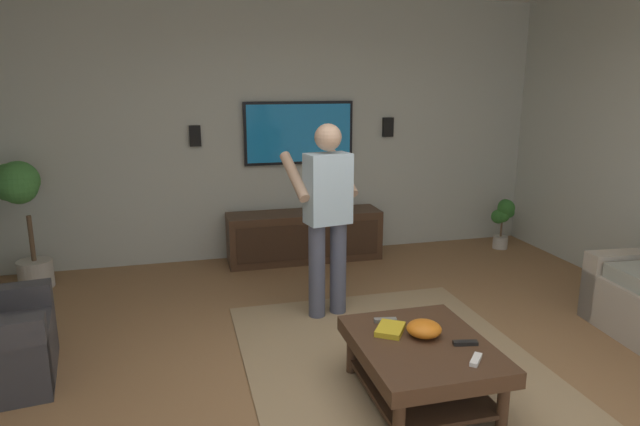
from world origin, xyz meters
TOP-DOWN VIEW (x-y plane):
  - ground_plane at (0.00, 0.00)m, footprint 7.64×7.64m
  - wall_back_tv at (3.23, 0.00)m, footprint 0.10×6.21m
  - area_rug at (0.17, -0.24)m, footprint 3.04×2.06m
  - coffee_table at (-0.03, -0.24)m, footprint 1.00×0.80m
  - media_console at (2.90, -0.18)m, footprint 0.45×1.70m
  - tv at (3.14, -0.18)m, footprint 0.05×1.23m
  - person_standing at (1.40, -0.02)m, footprint 0.60×0.61m
  - potted_plant_tall at (2.72, 2.61)m, footprint 0.44×0.47m
  - potted_plant_short at (2.70, -2.55)m, footprint 0.26×0.28m
  - bowl at (0.04, -0.28)m, footprint 0.22×0.22m
  - remote_white at (-0.34, -0.43)m, footprint 0.14×0.13m
  - remote_black at (-0.14, -0.48)m, footprint 0.07×0.16m
  - remote_grey at (0.30, -0.13)m, footprint 0.07×0.16m
  - book at (0.15, -0.10)m, footprint 0.27×0.26m
  - vase_round at (2.92, -0.52)m, footprint 0.22×0.22m
  - wall_speaker_left at (3.15, -1.23)m, footprint 0.06×0.12m
  - wall_speaker_right at (3.15, 0.95)m, footprint 0.06×0.12m

SIDE VIEW (x-z plane):
  - ground_plane at x=0.00m, z-range 0.00..0.00m
  - area_rug at x=0.17m, z-range 0.00..0.01m
  - media_console at x=2.90m, z-range 0.00..0.55m
  - coffee_table at x=-0.03m, z-range 0.10..0.50m
  - potted_plant_short at x=2.70m, z-range 0.10..0.71m
  - remote_white at x=-0.34m, z-range 0.40..0.42m
  - remote_black at x=-0.14m, z-range 0.40..0.42m
  - remote_grey at x=0.30m, z-range 0.40..0.42m
  - book at x=0.15m, z-range 0.40..0.44m
  - bowl at x=0.04m, z-range 0.40..0.50m
  - vase_round at x=2.92m, z-range 0.55..0.77m
  - potted_plant_tall at x=2.72m, z-range 0.28..1.53m
  - person_standing at x=1.40m, z-range 0.11..1.75m
  - wall_speaker_right at x=3.15m, z-range 1.29..1.51m
  - tv at x=3.14m, z-range 1.06..1.75m
  - wall_back_tv at x=3.23m, z-range 0.00..2.87m
  - wall_speaker_left at x=3.15m, z-range 1.33..1.55m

